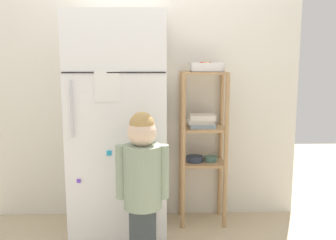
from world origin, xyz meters
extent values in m
plane|color=tan|center=(0.00, 0.00, 0.00)|extent=(6.00, 6.00, 0.00)
cube|color=silver|center=(0.00, 0.37, 1.10)|extent=(2.58, 0.03, 2.19)
cube|color=white|center=(-0.18, 0.02, 0.85)|extent=(0.71, 0.63, 1.69)
cube|color=black|center=(-0.18, -0.30, 1.27)|extent=(0.69, 0.01, 0.01)
cylinder|color=silver|center=(-0.47, -0.32, 1.03)|extent=(0.02, 0.02, 0.38)
cube|color=white|center=(-0.23, -0.30, 1.18)|extent=(0.17, 0.01, 0.22)
cube|color=#6F3CDD|center=(-0.44, -0.30, 0.52)|extent=(0.03, 0.01, 0.03)
cube|color=#EA358C|center=(-0.08, -0.30, 0.67)|extent=(0.04, 0.02, 0.04)
cube|color=#AE3BCB|center=(-0.05, -0.30, 0.92)|extent=(0.04, 0.01, 0.04)
cube|color=#28ABE3|center=(-0.23, -0.30, 0.72)|extent=(0.03, 0.02, 0.03)
cube|color=#374043|center=(0.01, -0.55, 0.21)|extent=(0.17, 0.11, 0.43)
cylinder|color=gray|center=(0.01, -0.55, 0.63)|extent=(0.24, 0.24, 0.41)
sphere|color=gray|center=(0.01, -0.47, 0.82)|extent=(0.11, 0.11, 0.11)
sphere|color=beige|center=(0.01, -0.55, 0.91)|extent=(0.18, 0.18, 0.18)
sphere|color=tan|center=(0.01, -0.55, 0.97)|extent=(0.16, 0.16, 0.16)
cylinder|color=gray|center=(-0.12, -0.55, 0.66)|extent=(0.07, 0.07, 0.35)
cylinder|color=gray|center=(0.14, -0.55, 0.66)|extent=(0.07, 0.07, 0.35)
cylinder|color=tan|center=(0.31, 0.06, 0.63)|extent=(0.04, 0.04, 1.25)
cylinder|color=tan|center=(0.64, 0.06, 0.63)|extent=(0.04, 0.04, 1.25)
cylinder|color=tan|center=(0.31, 0.32, 0.63)|extent=(0.04, 0.04, 1.25)
cylinder|color=tan|center=(0.64, 0.32, 0.63)|extent=(0.04, 0.04, 1.25)
cube|color=tan|center=(0.47, 0.19, 1.25)|extent=(0.36, 0.28, 0.02)
cube|color=tan|center=(0.47, 0.19, 0.79)|extent=(0.36, 0.28, 0.02)
cube|color=tan|center=(0.47, 0.19, 0.51)|extent=(0.36, 0.28, 0.02)
cube|color=#99B2C6|center=(0.47, 0.19, 0.82)|extent=(0.21, 0.17, 0.03)
cube|color=white|center=(0.45, 0.20, 0.85)|extent=(0.21, 0.17, 0.04)
cube|color=silver|center=(0.47, 0.17, 0.89)|extent=(0.21, 0.17, 0.04)
cylinder|color=#2D384C|center=(0.41, 0.19, 0.54)|extent=(0.14, 0.14, 0.05)
cylinder|color=#4C7266|center=(0.54, 0.19, 0.54)|extent=(0.11, 0.11, 0.05)
cube|color=white|center=(0.50, 0.20, 1.26)|extent=(0.26, 0.16, 0.01)
cube|color=white|center=(0.50, 0.12, 1.29)|extent=(0.26, 0.01, 0.07)
cube|color=white|center=(0.50, 0.27, 1.29)|extent=(0.26, 0.01, 0.07)
cube|color=white|center=(0.37, 0.20, 1.29)|extent=(0.01, 0.16, 0.07)
cube|color=white|center=(0.62, 0.20, 1.29)|extent=(0.01, 0.16, 0.07)
sphere|color=#AD2110|center=(0.46, 0.18, 1.30)|extent=(0.07, 0.07, 0.07)
sphere|color=#8F2A08|center=(0.53, 0.21, 1.29)|extent=(0.07, 0.07, 0.07)
sphere|color=#A54021|center=(0.53, 0.18, 1.29)|extent=(0.06, 0.06, 0.06)
sphere|color=orange|center=(0.49, 0.22, 1.29)|extent=(0.07, 0.07, 0.07)
camera|label=1|loc=(0.11, -2.92, 1.39)|focal=41.73mm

